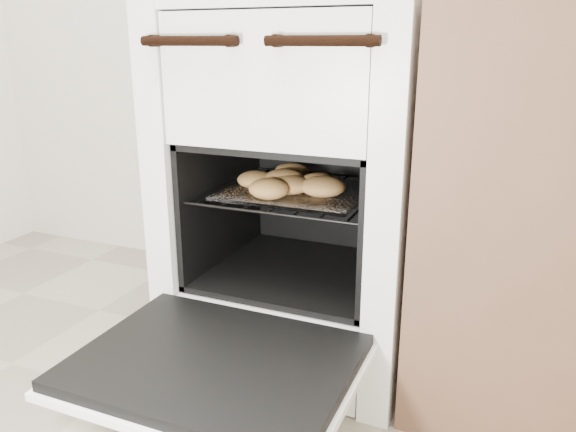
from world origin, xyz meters
name	(u,v)px	position (x,y,z in m)	size (l,w,h in m)	color
stove	(310,182)	(0.03, 1.15, 0.47)	(0.63, 0.70, 0.97)	white
oven_door	(215,365)	(0.03, 0.61, 0.21)	(0.57, 0.44, 0.04)	black
oven_rack	(300,192)	(0.03, 1.08, 0.47)	(0.46, 0.44, 0.01)	black
foil_sheet	(298,191)	(0.03, 1.06, 0.47)	(0.36, 0.32, 0.01)	white
baked_rolls	(291,182)	(0.02, 1.04, 0.50)	(0.34, 0.33, 0.05)	#B88749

